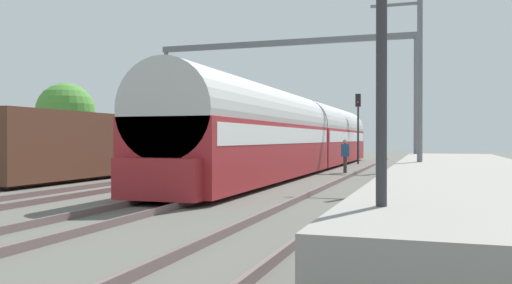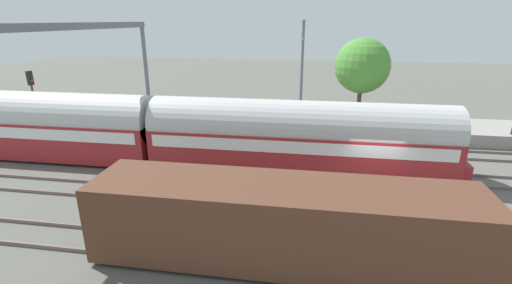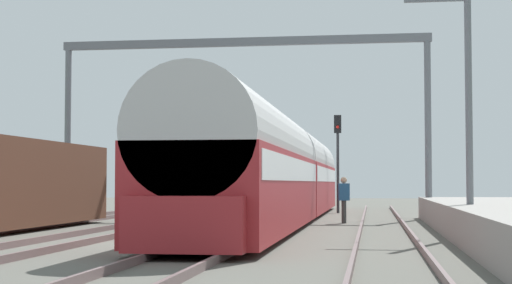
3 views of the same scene
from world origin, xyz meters
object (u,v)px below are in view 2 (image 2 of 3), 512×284
(passenger_train, at_px, (155,131))
(person_crossing, at_px, (190,134))
(freight_car, at_px, (283,223))
(railway_signal_far, at_px, (34,98))
(catenary_gantry, at_px, (73,64))

(passenger_train, xyz_separation_m, person_crossing, (2.56, -1.13, -0.94))
(passenger_train, relative_size, freight_car, 2.53)
(passenger_train, distance_m, railway_signal_far, 9.35)
(passenger_train, xyz_separation_m, catenary_gantry, (-1.98, 3.10, 3.92))
(railway_signal_far, bearing_deg, freight_car, -119.94)
(catenary_gantry, bearing_deg, freight_car, -118.13)
(passenger_train, bearing_deg, catenary_gantry, 122.63)
(person_crossing, bearing_deg, catenary_gantry, 122.64)
(freight_car, height_order, railway_signal_far, railway_signal_far)
(person_crossing, distance_m, railway_signal_far, 10.45)
(freight_car, relative_size, railway_signal_far, 2.65)
(railway_signal_far, bearing_deg, catenary_gantry, -123.16)
(passenger_train, height_order, person_crossing, passenger_train)
(freight_car, relative_size, catenary_gantry, 0.80)
(person_crossing, relative_size, catenary_gantry, 0.11)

